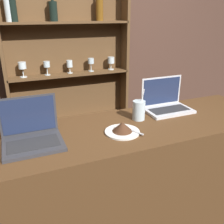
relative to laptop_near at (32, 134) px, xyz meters
name	(u,v)px	position (x,y,z in m)	size (l,w,h in m)	color
bar_counter	(124,194)	(0.54, -0.02, -0.55)	(2.00, 0.56, 1.01)	#4C3019
back_wall	(70,44)	(0.54, 1.31, 0.29)	(7.00, 0.06, 2.70)	#4C3328
back_shelf	(69,77)	(0.49, 1.23, -0.02)	(1.23, 0.18, 1.96)	brown
laptop_near	(32,134)	(0.00, 0.00, 0.00)	(0.30, 0.25, 0.23)	#333338
laptop_far	(166,103)	(0.93, 0.14, 0.00)	(0.32, 0.21, 0.22)	silver
cake_plate	(122,129)	(0.49, -0.08, -0.02)	(0.20, 0.20, 0.07)	silver
water_glass	(139,110)	(0.67, 0.06, 0.01)	(0.08, 0.08, 0.20)	silver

